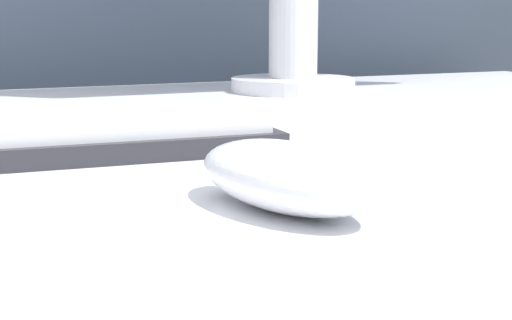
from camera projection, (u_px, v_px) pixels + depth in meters
name	position (u px, v px, depth m)	size (l,w,h in m)	color
partition_panel	(3.00, 91.00, 1.18)	(5.00, 0.03, 1.41)	#333D4C
computer_mouse_near	(284.00, 176.00, 0.39)	(0.09, 0.14, 0.04)	white
keyboard	(42.00, 139.00, 0.56)	(0.37, 0.16, 0.02)	#28282D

